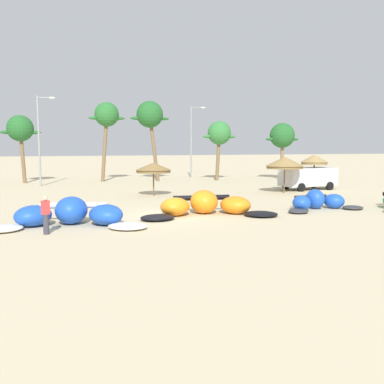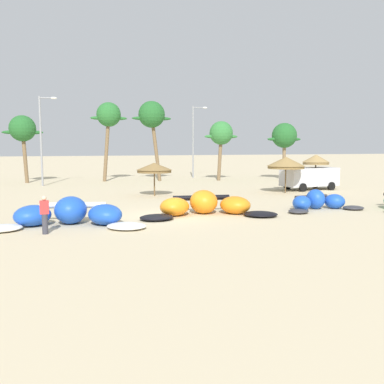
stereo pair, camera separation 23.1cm
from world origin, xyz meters
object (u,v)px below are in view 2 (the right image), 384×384
(beach_umbrella_near_van, at_px, (154,168))
(palm_center_right, at_px, (221,134))
(kite_left, at_px, (69,215))
(palm_right_of_gap, at_px, (284,136))
(palm_left, at_px, (23,130))
(palm_left_of_gap, at_px, (109,116))
(beach_umbrella_middle, at_px, (286,163))
(beach_umbrella_near_palms, at_px, (316,160))
(lamppost_west_center, at_px, (42,136))
(person_near_kites, at_px, (45,215))
(palm_center_left, at_px, (152,116))
(kite_center, at_px, (318,202))
(parked_van, at_px, (308,177))
(kite_left_of_center, at_px, (205,205))
(lamppost_east_center, at_px, (194,138))

(beach_umbrella_near_van, relative_size, palm_center_right, 0.42)
(kite_left, xyz_separation_m, palm_right_of_gap, (22.38, 20.36, 4.15))
(palm_left, xyz_separation_m, palm_left_of_gap, (8.24, -0.46, 1.39))
(beach_umbrella_middle, distance_m, beach_umbrella_near_palms, 4.08)
(lamppost_west_center, bearing_deg, palm_left_of_gap, 28.20)
(person_near_kites, height_order, palm_center_left, palm_center_left)
(kite_center, bearing_deg, palm_left, 127.35)
(kite_center, height_order, parked_van, parked_van)
(beach_umbrella_middle, relative_size, beach_umbrella_near_palms, 1.00)
(kite_left_of_center, height_order, palm_center_left, palm_center_left)
(kite_left_of_center, xyz_separation_m, beach_umbrella_near_palms, (12.92, 9.51, 2.01))
(kite_left, relative_size, palm_right_of_gap, 1.22)
(kite_left, relative_size, palm_left, 1.12)
(palm_left_of_gap, xyz_separation_m, palm_center_right, (11.36, -2.27, -1.75))
(palm_center_right, relative_size, palm_right_of_gap, 1.02)
(kite_left_of_center, distance_m, lamppost_west_center, 21.71)
(palm_center_left, relative_size, palm_right_of_gap, 1.35)
(person_near_kites, height_order, lamppost_east_center, lamppost_east_center)
(kite_center, bearing_deg, parked_van, 60.76)
(beach_umbrella_near_palms, relative_size, lamppost_east_center, 0.36)
(kite_center, relative_size, lamppost_west_center, 0.64)
(beach_umbrella_middle, bearing_deg, lamppost_west_center, 147.77)
(parked_van, height_order, palm_right_of_gap, palm_right_of_gap)
(palm_center_left, relative_size, lamppost_east_center, 1.01)
(beach_umbrella_near_van, bearing_deg, parked_van, 2.19)
(palm_left_of_gap, xyz_separation_m, palm_center_left, (4.27, -0.95, 0.07))
(kite_center, xyz_separation_m, palm_center_left, (-5.31, 21.94, 6.23))
(lamppost_east_center, bearing_deg, beach_umbrella_near_palms, -68.67)
(palm_left, distance_m, palm_center_left, 12.67)
(palm_right_of_gap, bearing_deg, lamppost_east_center, 147.38)
(person_near_kites, height_order, palm_left, palm_left)
(kite_left_of_center, relative_size, beach_umbrella_near_palms, 2.58)
(palm_center_right, distance_m, palm_right_of_gap, 6.88)
(beach_umbrella_middle, xyz_separation_m, lamppost_west_center, (-18.21, 11.48, 2.18))
(beach_umbrella_near_palms, relative_size, palm_center_right, 0.47)
(beach_umbrella_near_palms, bearing_deg, palm_left, 150.30)
(kite_left_of_center, height_order, person_near_kites, person_near_kites)
(person_near_kites, bearing_deg, kite_center, 9.83)
(parked_van, relative_size, palm_center_right, 0.79)
(beach_umbrella_near_palms, bearing_deg, person_near_kites, -149.59)
(beach_umbrella_near_van, distance_m, palm_left, 17.70)
(person_near_kites, xyz_separation_m, palm_left_of_gap, (5.22, 25.45, 5.78))
(kite_left, distance_m, beach_umbrella_middle, 18.56)
(kite_left, distance_m, lamppost_west_center, 20.86)
(kite_left_of_center, relative_size, lamppost_east_center, 0.93)
(kite_left, xyz_separation_m, palm_center_right, (15.59, 21.45, 4.36))
(kite_center, bearing_deg, palm_right_of_gap, 66.31)
(person_near_kites, bearing_deg, kite_left_of_center, 19.09)
(kite_center, relative_size, palm_left, 0.78)
(palm_left, xyz_separation_m, lamppost_east_center, (17.99, 1.55, -0.64))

